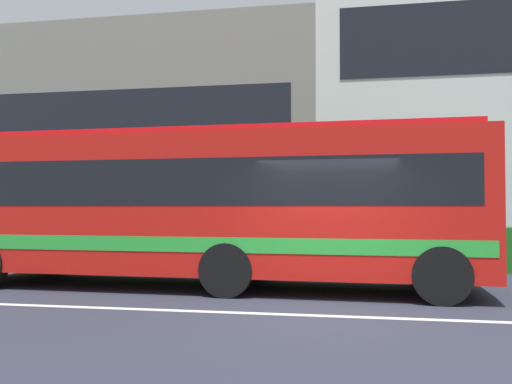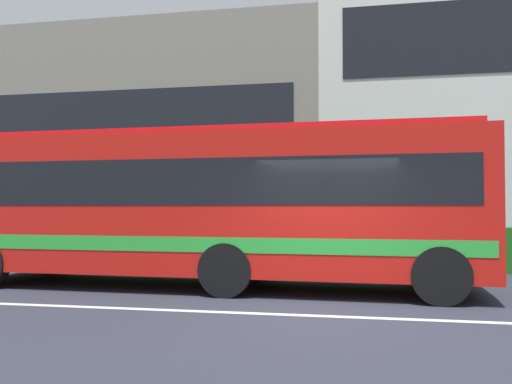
# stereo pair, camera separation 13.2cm
# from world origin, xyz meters

# --- Properties ---
(ground_plane) EXTENTS (160.00, 160.00, 0.00)m
(ground_plane) POSITION_xyz_m (0.00, 0.00, 0.00)
(ground_plane) COLOR #2C2F3C
(lane_centre_line) EXTENTS (60.00, 0.16, 0.01)m
(lane_centre_line) POSITION_xyz_m (0.00, 0.00, 0.00)
(lane_centre_line) COLOR silver
(lane_centre_line) RESTS_ON ground_plane
(hedge_row_far) EXTENTS (23.97, 1.10, 1.14)m
(hedge_row_far) POSITION_xyz_m (0.38, 6.45, 0.57)
(hedge_row_far) COLOR #1F631E
(hedge_row_far) RESTS_ON ground_plane
(apartment_block_left) EXTENTS (23.30, 11.32, 9.32)m
(apartment_block_left) POSITION_xyz_m (-12.50, 17.22, 4.66)
(apartment_block_left) COLOR gray
(apartment_block_left) RESTS_ON ground_plane
(transit_bus) EXTENTS (10.95, 2.90, 3.20)m
(transit_bus) POSITION_xyz_m (-2.47, 2.54, 1.77)
(transit_bus) COLOR red
(transit_bus) RESTS_ON ground_plane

